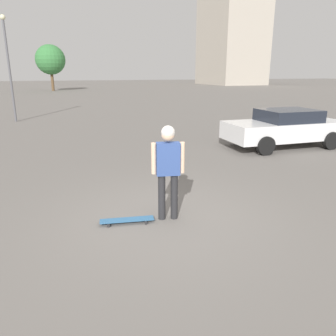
% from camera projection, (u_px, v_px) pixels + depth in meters
% --- Properties ---
extents(ground_plane, '(220.00, 220.00, 0.00)m').
position_uv_depth(ground_plane, '(168.00, 218.00, 6.30)').
color(ground_plane, slate).
extents(person, '(0.29, 0.60, 1.79)m').
position_uv_depth(person, '(168.00, 163.00, 5.99)').
color(person, '#262628').
rests_on(person, ground_plane).
extents(skateboard, '(0.38, 1.02, 0.07)m').
position_uv_depth(skateboard, '(127.00, 220.00, 6.08)').
color(skateboard, '#336693').
rests_on(skateboard, ground_plane).
extents(car_parked_near, '(2.09, 4.47, 1.39)m').
position_uv_depth(car_parked_near, '(285.00, 127.00, 12.12)').
color(car_parked_near, silver).
rests_on(car_parked_near, ground_plane).
extents(building_block_distant, '(15.07, 10.29, 22.05)m').
position_uv_depth(building_block_distant, '(232.00, 32.00, 71.12)').
color(building_block_distant, '#B2A899').
rests_on(building_block_distant, ground_plane).
extents(tree_distant, '(4.23, 4.23, 6.55)m').
position_uv_depth(tree_distant, '(50.00, 60.00, 47.54)').
color(tree_distant, brown).
rests_on(tree_distant, ground_plane).
extents(lamp_post, '(0.28, 0.28, 5.59)m').
position_uv_depth(lamp_post, '(8.00, 61.00, 17.66)').
color(lamp_post, '#59595E').
rests_on(lamp_post, ground_plane).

